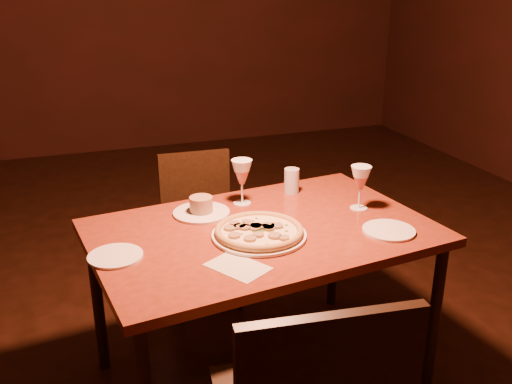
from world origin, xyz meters
name	(u,v)px	position (x,y,z in m)	size (l,w,h in m)	color
floor	(210,357)	(0.00, 0.00, 0.00)	(7.00, 7.00, 0.00)	black
dining_table	(262,243)	(0.18, -0.20, 0.64)	(1.40, 0.99, 0.70)	maroon
chair_far	(200,220)	(0.11, 0.55, 0.44)	(0.39, 0.39, 0.77)	black
pizza_plate	(259,232)	(0.14, -0.26, 0.72)	(0.36, 0.36, 0.04)	white
ramekin_saucer	(201,209)	(-0.01, 0.02, 0.72)	(0.23, 0.23, 0.07)	white
wine_glass_far	(242,182)	(0.19, 0.08, 0.80)	(0.09, 0.09, 0.20)	#B4594B
wine_glass_right	(360,188)	(0.63, -0.14, 0.79)	(0.09, 0.09, 0.19)	#B4594B
water_tumbler	(292,181)	(0.44, 0.13, 0.76)	(0.07, 0.07, 0.11)	silver
side_plate_left	(115,256)	(-0.39, -0.25, 0.70)	(0.19, 0.19, 0.01)	white
side_plate_near	(389,230)	(0.63, -0.39, 0.70)	(0.20, 0.20, 0.01)	white
menu_card	(238,267)	(-0.01, -0.46, 0.70)	(0.14, 0.20, 0.00)	beige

